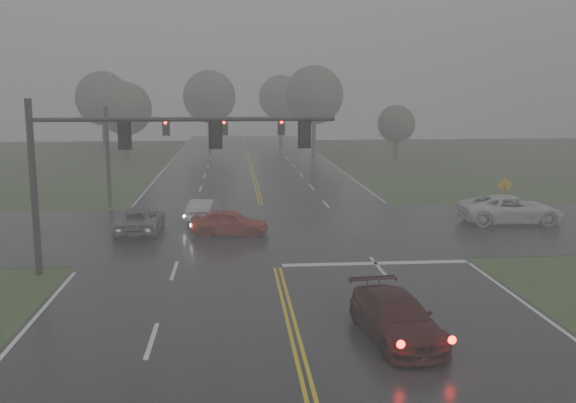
{
  "coord_description": "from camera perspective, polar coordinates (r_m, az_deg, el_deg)",
  "views": [
    {
      "loc": [
        -1.88,
        -13.33,
        7.71
      ],
      "look_at": [
        0.65,
        16.0,
        2.66
      ],
      "focal_mm": 40.0,
      "sensor_mm": 36.0,
      "label": 1
    }
  ],
  "objects": [
    {
      "name": "car_grey",
      "position": [
        36.47,
        -12.96,
        -2.72
      ],
      "size": [
        2.35,
        4.99,
        1.38
      ],
      "primitive_type": "imported",
      "rotation": [
        0.0,
        0.0,
        3.13
      ],
      "color": "#5C5F64",
      "rests_on": "ground"
    },
    {
      "name": "tree_n_far",
      "position": [
        102.8,
        -0.64,
        9.22
      ],
      "size": [
        7.04,
        7.04,
        10.34
      ],
      "color": "#362B23",
      "rests_on": "ground"
    },
    {
      "name": "tree_nw_a",
      "position": [
        75.54,
        -14.27,
        8.0
      ],
      "size": [
        6.03,
        6.03,
        8.86
      ],
      "color": "#362B23",
      "rests_on": "ground"
    },
    {
      "name": "stop_bar",
      "position": [
        29.48,
        7.78,
        -5.51
      ],
      "size": [
        8.5,
        0.5,
        0.01
      ],
      "primitive_type": "cube",
      "color": "silver",
      "rests_on": "ground"
    },
    {
      "name": "sedan_red",
      "position": [
        34.98,
        -5.18,
        -3.04
      ],
      "size": [
        4.39,
        2.29,
        1.42
      ],
      "primitive_type": "imported",
      "rotation": [
        0.0,
        0.0,
        1.42
      ],
      "color": "#9E180E",
      "rests_on": "ground"
    },
    {
      "name": "sedan_silver",
      "position": [
        39.0,
        -7.49,
        -1.75
      ],
      "size": [
        2.02,
        4.28,
        1.36
      ],
      "primitive_type": "imported",
      "rotation": [
        0.0,
        0.0,
        3.0
      ],
      "color": "#A4A6AB",
      "rests_on": "ground"
    },
    {
      "name": "sign_diamond_east",
      "position": [
        42.06,
        18.7,
        0.99
      ],
      "size": [
        1.04,
        0.16,
        2.51
      ],
      "rotation": [
        0.0,
        0.0,
        -0.12
      ],
      "color": "black",
      "rests_on": "ground"
    },
    {
      "name": "main_road",
      "position": [
        34.26,
        -1.66,
        -3.27
      ],
      "size": [
        18.0,
        160.0,
        0.02
      ],
      "primitive_type": "cube",
      "color": "black",
      "rests_on": "ground"
    },
    {
      "name": "signal_gantry_near",
      "position": [
        27.77,
        -14.11,
        4.28
      ],
      "size": [
        12.81,
        0.33,
        7.44
      ],
      "color": "black",
      "rests_on": "ground"
    },
    {
      "name": "signal_gantry_far",
      "position": [
        43.88,
        -10.5,
        5.72
      ],
      "size": [
        13.06,
        0.34,
        6.73
      ],
      "color": "black",
      "rests_on": "ground"
    },
    {
      "name": "tree_ne_a",
      "position": [
        83.21,
        2.33,
        9.43
      ],
      "size": [
        7.54,
        7.54,
        11.07
      ],
      "color": "#362B23",
      "rests_on": "ground"
    },
    {
      "name": "tree_n_mid",
      "position": [
        90.29,
        -7.01,
        9.22
      ],
      "size": [
        7.27,
        7.27,
        10.67
      ],
      "color": "#362B23",
      "rests_on": "ground"
    },
    {
      "name": "cross_street",
      "position": [
        36.21,
        -1.84,
        -2.56
      ],
      "size": [
        120.0,
        14.0,
        0.02
      ],
      "primitive_type": "cube",
      "color": "black",
      "rests_on": "ground"
    },
    {
      "name": "tree_e_near",
      "position": [
        74.19,
        9.6,
        6.81
      ],
      "size": [
        4.25,
        4.25,
        6.24
      ],
      "color": "#362B23",
      "rests_on": "ground"
    },
    {
      "name": "sedan_maroon",
      "position": [
        20.96,
        9.54,
        -11.99
      ],
      "size": [
        2.54,
        5.07,
        1.41
      ],
      "primitive_type": "imported",
      "rotation": [
        0.0,
        0.0,
        0.12
      ],
      "color": "#330A09",
      "rests_on": "ground"
    },
    {
      "name": "tree_nw_b",
      "position": [
        88.18,
        -16.13,
        8.78
      ],
      "size": [
        7.06,
        7.06,
        10.37
      ],
      "color": "#362B23",
      "rests_on": "ground"
    },
    {
      "name": "pickup_white",
      "position": [
        40.26,
        19.11,
        -1.85
      ],
      "size": [
        6.11,
        2.97,
        1.68
      ],
      "primitive_type": "imported",
      "rotation": [
        0.0,
        0.0,
        1.54
      ],
      "color": "silver",
      "rests_on": "ground"
    }
  ]
}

